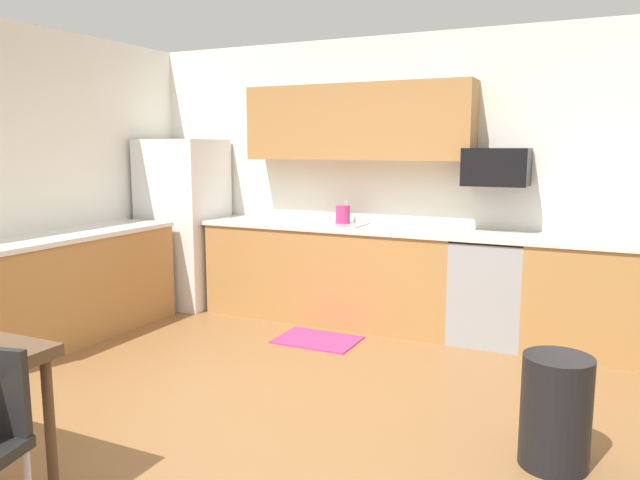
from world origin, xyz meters
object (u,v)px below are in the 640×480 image
(oven_range, at_px, (489,289))
(kettle, at_px, (343,216))
(trash_bin, at_px, (556,411))
(refrigerator, at_px, (184,223))
(microwave, at_px, (496,167))

(oven_range, xyz_separation_m, kettle, (-1.40, 0.05, 0.56))
(trash_bin, bearing_deg, oven_range, 109.28)
(oven_range, bearing_deg, trash_bin, -70.72)
(refrigerator, distance_m, trash_bin, 4.38)
(oven_range, relative_size, trash_bin, 1.52)
(refrigerator, height_order, kettle, refrigerator)
(kettle, bearing_deg, microwave, 2.04)
(microwave, height_order, trash_bin, microwave)
(oven_range, relative_size, microwave, 1.69)
(refrigerator, bearing_deg, microwave, 3.24)
(refrigerator, bearing_deg, kettle, 4.17)
(trash_bin, relative_size, kettle, 3.00)
(oven_range, xyz_separation_m, trash_bin, (0.70, -2.01, -0.16))
(trash_bin, bearing_deg, kettle, 135.63)
(oven_range, distance_m, kettle, 1.51)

